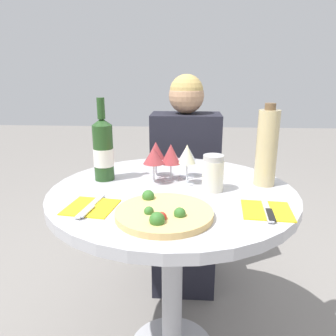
# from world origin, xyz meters

# --- Properties ---
(dining_table) EXTENTS (0.90, 0.90, 0.75)m
(dining_table) POSITION_xyz_m (0.00, 0.00, 0.63)
(dining_table) COLOR #B2B2B7
(dining_table) RESTS_ON ground_plane
(chair_behind_diner) EXTENTS (0.37, 0.37, 0.90)m
(chair_behind_diner) POSITION_xyz_m (0.04, 0.76, 0.43)
(chair_behind_diner) COLOR slate
(chair_behind_diner) RESTS_ON ground_plane
(seated_diner) EXTENTS (0.39, 0.47, 1.16)m
(seated_diner) POSITION_xyz_m (0.04, 0.61, 0.52)
(seated_diner) COLOR black
(seated_diner) RESTS_ON ground_plane
(pizza_large) EXTENTS (0.29, 0.29, 0.05)m
(pizza_large) POSITION_xyz_m (-0.01, -0.25, 0.76)
(pizza_large) COLOR #DBB26B
(pizza_large) RESTS_ON dining_table
(wine_bottle) EXTENTS (0.08, 0.08, 0.32)m
(wine_bottle) POSITION_xyz_m (-0.28, 0.09, 0.87)
(wine_bottle) COLOR #23471E
(wine_bottle) RESTS_ON dining_table
(tall_carafe) EXTENTS (0.08, 0.08, 0.31)m
(tall_carafe) POSITION_xyz_m (0.35, 0.07, 0.90)
(tall_carafe) COLOR tan
(tall_carafe) RESTS_ON dining_table
(sugar_shaker) EXTENTS (0.08, 0.08, 0.13)m
(sugar_shaker) POSITION_xyz_m (0.15, -0.01, 0.82)
(sugar_shaker) COLOR silver
(sugar_shaker) RESTS_ON dining_table
(wine_glass_front_right) EXTENTS (0.06, 0.06, 0.15)m
(wine_glass_front_right) POSITION_xyz_m (0.05, 0.06, 0.87)
(wine_glass_front_right) COLOR silver
(wine_glass_front_right) RESTS_ON dining_table
(wine_glass_front_left) EXTENTS (0.08, 0.08, 0.14)m
(wine_glass_front_left) POSITION_xyz_m (-0.08, 0.06, 0.86)
(wine_glass_front_left) COLOR silver
(wine_glass_front_left) RESTS_ON dining_table
(wine_glass_center) EXTENTS (0.08, 0.08, 0.15)m
(wine_glass_center) POSITION_xyz_m (-0.01, 0.10, 0.86)
(wine_glass_center) COLOR silver
(wine_glass_center) RESTS_ON dining_table
(wine_glass_back_right) EXTENTS (0.07, 0.07, 0.13)m
(wine_glass_back_right) POSITION_xyz_m (0.05, 0.15, 0.85)
(wine_glass_back_right) COLOR silver
(wine_glass_back_right) RESTS_ON dining_table
(wine_glass_back_left) EXTENTS (0.07, 0.07, 0.14)m
(wine_glass_back_left) POSITION_xyz_m (-0.08, 0.15, 0.86)
(wine_glass_back_left) COLOR silver
(wine_glass_back_left) RESTS_ON dining_table
(place_setting_left) EXTENTS (0.17, 0.19, 0.01)m
(place_setting_left) POSITION_xyz_m (-0.25, -0.19, 0.76)
(place_setting_left) COLOR yellow
(place_setting_left) RESTS_ON dining_table
(place_setting_right) EXTENTS (0.16, 0.19, 0.01)m
(place_setting_right) POSITION_xyz_m (0.30, -0.19, 0.76)
(place_setting_right) COLOR yellow
(place_setting_right) RESTS_ON dining_table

